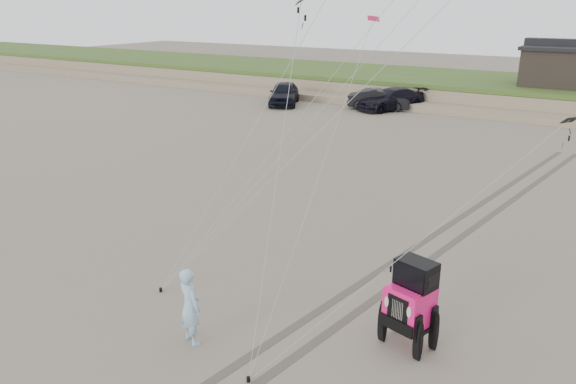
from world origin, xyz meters
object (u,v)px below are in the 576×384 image
(jeep, at_px, (409,313))
(cabin, at_px, (569,65))
(truck_c, at_px, (391,99))
(man, at_px, (190,306))
(truck_b, at_px, (379,99))
(truck_a, at_px, (284,93))

(jeep, bearing_deg, cabin, 107.87)
(truck_c, xyz_separation_m, man, (7.69, -30.80, 0.16))
(truck_c, relative_size, man, 2.86)
(truck_b, bearing_deg, cabin, -75.04)
(cabin, relative_size, man, 3.37)
(truck_a, bearing_deg, man, -87.83)
(truck_a, relative_size, truck_c, 0.94)
(truck_a, relative_size, jeep, 1.13)
(cabin, bearing_deg, truck_c, -146.27)
(man, bearing_deg, truck_a, -42.35)
(truck_a, distance_m, man, 32.54)
(jeep, bearing_deg, truck_b, 130.57)
(truck_b, height_order, truck_c, truck_c)
(truck_a, xyz_separation_m, man, (15.63, -28.54, 0.07))
(cabin, xyz_separation_m, truck_b, (-11.60, -7.56, -2.48))
(truck_b, xyz_separation_m, man, (8.47, -30.46, 0.20))
(cabin, height_order, truck_a, cabin)
(truck_b, height_order, jeep, jeep)
(cabin, height_order, man, cabin)
(cabin, bearing_deg, truck_a, -153.19)
(cabin, bearing_deg, man, -94.70)
(cabin, distance_m, man, 38.21)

